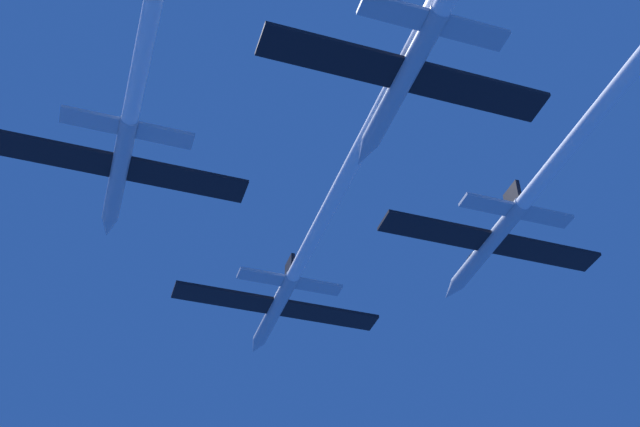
% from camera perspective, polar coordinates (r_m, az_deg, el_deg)
% --- Properties ---
extents(jet_lead, '(16.32, 39.75, 2.70)m').
position_cam_1_polar(jet_lead, '(58.66, -0.63, -1.96)').
color(jet_lead, '#B2BAC6').
extents(jet_left_wing, '(16.32, 43.19, 2.70)m').
position_cam_1_polar(jet_left_wing, '(47.03, -11.91, 11.20)').
color(jet_left_wing, '#B2BAC6').
extents(jet_right_wing, '(16.32, 43.41, 2.70)m').
position_cam_1_polar(jet_right_wing, '(53.06, 16.77, 4.56)').
color(jet_right_wing, '#B2BAC6').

